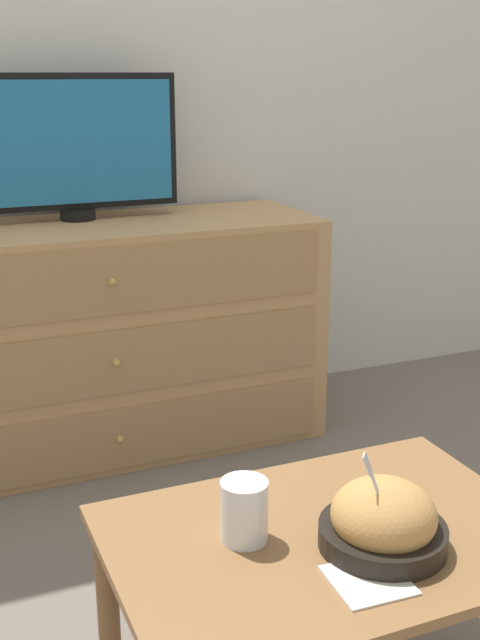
# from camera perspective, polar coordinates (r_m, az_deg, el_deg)

# --- Properties ---
(ground_plane) EXTENTS (12.00, 12.00, 0.00)m
(ground_plane) POSITION_cam_1_polar(r_m,az_deg,el_deg) (3.01, -9.69, -6.28)
(ground_plane) COLOR #70665B
(wall_back) EXTENTS (12.00, 0.05, 2.60)m
(wall_back) POSITION_cam_1_polar(r_m,az_deg,el_deg) (2.79, -11.22, 19.23)
(wall_back) COLOR silver
(wall_back) RESTS_ON ground_plane
(dresser) EXTENTS (1.43, 0.51, 0.74)m
(dresser) POSITION_cam_1_polar(r_m,az_deg,el_deg) (2.61, -10.14, -1.29)
(dresser) COLOR tan
(dresser) RESTS_ON ground_plane
(tv) EXTENTS (0.66, 0.11, 0.45)m
(tv) POSITION_cam_1_polar(r_m,az_deg,el_deg) (2.59, -11.76, 12.12)
(tv) COLOR black
(tv) RESTS_ON dresser
(coffee_table) EXTENTS (0.79, 0.54, 0.39)m
(coffee_table) POSITION_cam_1_polar(r_m,az_deg,el_deg) (1.53, 6.22, -16.76)
(coffee_table) COLOR olive
(coffee_table) RESTS_ON ground_plane
(takeout_bowl) EXTENTS (0.22, 0.22, 0.19)m
(takeout_bowl) POSITION_cam_1_polar(r_m,az_deg,el_deg) (1.45, 10.15, -13.95)
(takeout_bowl) COLOR black
(takeout_bowl) RESTS_ON coffee_table
(drink_cup) EXTENTS (0.09, 0.09, 0.11)m
(drink_cup) POSITION_cam_1_polar(r_m,az_deg,el_deg) (1.45, 0.30, -13.64)
(drink_cup) COLOR white
(drink_cup) RESTS_ON coffee_table
(napkin) EXTENTS (0.13, 0.13, 0.00)m
(napkin) POSITION_cam_1_polar(r_m,az_deg,el_deg) (1.39, 9.12, -17.80)
(napkin) COLOR silver
(napkin) RESTS_ON coffee_table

